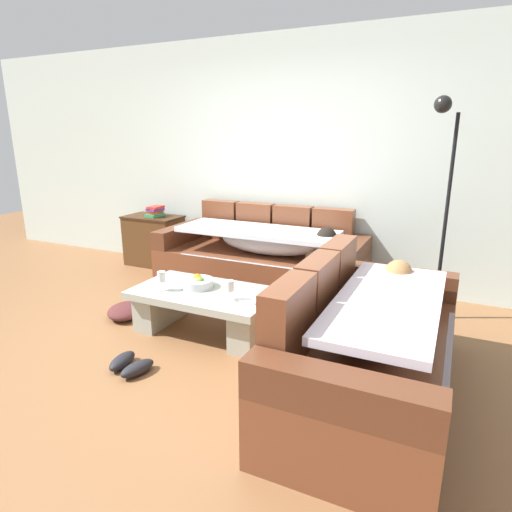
# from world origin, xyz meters

# --- Properties ---
(ground_plane) EXTENTS (14.00, 14.00, 0.00)m
(ground_plane) POSITION_xyz_m (0.00, 0.00, 0.00)
(ground_plane) COLOR brown
(back_wall) EXTENTS (9.00, 0.10, 2.70)m
(back_wall) POSITION_xyz_m (0.00, 2.15, 1.35)
(back_wall) COLOR silver
(back_wall) RESTS_ON ground_plane
(couch_along_wall) EXTENTS (2.22, 0.92, 0.88)m
(couch_along_wall) POSITION_xyz_m (-0.05, 1.62, 0.33)
(couch_along_wall) COLOR brown
(couch_along_wall) RESTS_ON ground_plane
(couch_near_window) EXTENTS (0.92, 1.92, 0.88)m
(couch_near_window) POSITION_xyz_m (1.40, 0.06, 0.34)
(couch_near_window) COLOR brown
(couch_near_window) RESTS_ON ground_plane
(coffee_table) EXTENTS (1.20, 0.68, 0.38)m
(coffee_table) POSITION_xyz_m (-0.04, 0.39, 0.24)
(coffee_table) COLOR #9CA598
(coffee_table) RESTS_ON ground_plane
(fruit_bowl) EXTENTS (0.28, 0.28, 0.10)m
(fruit_bowl) POSITION_xyz_m (-0.14, 0.44, 0.42)
(fruit_bowl) COLOR silver
(fruit_bowl) RESTS_ON coffee_table
(wine_glass_near_left) EXTENTS (0.07, 0.07, 0.17)m
(wine_glass_near_left) POSITION_xyz_m (-0.36, 0.24, 0.50)
(wine_glass_near_left) COLOR silver
(wine_glass_near_left) RESTS_ON coffee_table
(wine_glass_near_right) EXTENTS (0.07, 0.07, 0.17)m
(wine_glass_near_right) POSITION_xyz_m (0.27, 0.28, 0.50)
(wine_glass_near_right) COLOR silver
(wine_glass_near_right) RESTS_ON coffee_table
(open_magazine) EXTENTS (0.28, 0.21, 0.01)m
(open_magazine) POSITION_xyz_m (0.34, 0.38, 0.39)
(open_magazine) COLOR white
(open_magazine) RESTS_ON coffee_table
(side_cabinet) EXTENTS (0.72, 0.44, 0.64)m
(side_cabinet) POSITION_xyz_m (-1.71, 1.85, 0.32)
(side_cabinet) COLOR #503219
(side_cabinet) RESTS_ON ground_plane
(book_stack_on_cabinet) EXTENTS (0.18, 0.23, 0.13)m
(book_stack_on_cabinet) POSITION_xyz_m (-1.66, 1.84, 0.71)
(book_stack_on_cabinet) COLOR #338C59
(book_stack_on_cabinet) RESTS_ON side_cabinet
(floor_lamp) EXTENTS (0.33, 0.31, 1.95)m
(floor_lamp) POSITION_xyz_m (1.68, 1.51, 1.12)
(floor_lamp) COLOR black
(floor_lamp) RESTS_ON ground_plane
(pair_of_shoes) EXTENTS (0.34, 0.32, 0.09)m
(pair_of_shoes) POSITION_xyz_m (-0.20, -0.39, 0.04)
(pair_of_shoes) COLOR black
(pair_of_shoes) RESTS_ON ground_plane
(crumpled_garment) EXTENTS (0.47, 0.50, 0.12)m
(crumpled_garment) POSITION_xyz_m (-0.88, 0.34, 0.06)
(crumpled_garment) COLOR #4C2323
(crumpled_garment) RESTS_ON ground_plane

